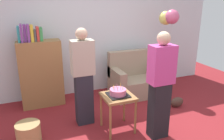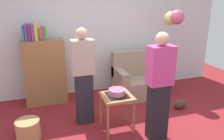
# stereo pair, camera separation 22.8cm
# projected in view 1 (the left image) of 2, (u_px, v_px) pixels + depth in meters

# --- Properties ---
(ground_plane) EXTENTS (8.00, 8.00, 0.00)m
(ground_plane) POSITION_uv_depth(u_px,v_px,m) (131.00, 137.00, 3.48)
(ground_plane) COLOR maroon
(wall_back) EXTENTS (6.00, 0.10, 2.70)m
(wall_back) POSITION_uv_depth(u_px,v_px,m) (91.00, 32.00, 4.88)
(wall_back) COLOR silver
(wall_back) RESTS_ON ground_plane
(couch) EXTENTS (1.10, 0.70, 0.96)m
(couch) POSITION_uv_depth(u_px,v_px,m) (135.00, 80.00, 4.95)
(couch) COLOR gray
(couch) RESTS_ON ground_plane
(bookshelf) EXTENTS (0.80, 0.36, 1.62)m
(bookshelf) POSITION_uv_depth(u_px,v_px,m) (41.00, 72.00, 4.35)
(bookshelf) COLOR olive
(bookshelf) RESTS_ON ground_plane
(side_table) EXTENTS (0.48, 0.48, 0.61)m
(side_table) POSITION_uv_depth(u_px,v_px,m) (118.00, 101.00, 3.52)
(side_table) COLOR olive
(side_table) RESTS_ON ground_plane
(birthday_cake) EXTENTS (0.32, 0.32, 0.17)m
(birthday_cake) POSITION_uv_depth(u_px,v_px,m) (118.00, 92.00, 3.48)
(birthday_cake) COLOR black
(birthday_cake) RESTS_ON side_table
(person_blowing_candles) EXTENTS (0.36, 0.22, 1.63)m
(person_blowing_candles) POSITION_uv_depth(u_px,v_px,m) (83.00, 77.00, 3.64)
(person_blowing_candles) COLOR #23232D
(person_blowing_candles) RESTS_ON ground_plane
(person_holding_cake) EXTENTS (0.36, 0.22, 1.63)m
(person_holding_cake) POSITION_uv_depth(u_px,v_px,m) (160.00, 86.00, 3.26)
(person_holding_cake) COLOR black
(person_holding_cake) RESTS_ON ground_plane
(wicker_basket) EXTENTS (0.36, 0.36, 0.30)m
(wicker_basket) POSITION_uv_depth(u_px,v_px,m) (28.00, 133.00, 3.32)
(wicker_basket) COLOR #A88451
(wicker_basket) RESTS_ON ground_plane
(handbag) EXTENTS (0.28, 0.14, 0.20)m
(handbag) POSITION_uv_depth(u_px,v_px,m) (177.00, 102.00, 4.42)
(handbag) COLOR #473328
(handbag) RESTS_ON ground_plane
(balloon_bunch) EXTENTS (0.35, 0.42, 1.84)m
(balloon_bunch) POSITION_uv_depth(u_px,v_px,m) (169.00, 17.00, 4.65)
(balloon_bunch) COLOR silver
(balloon_bunch) RESTS_ON ground_plane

